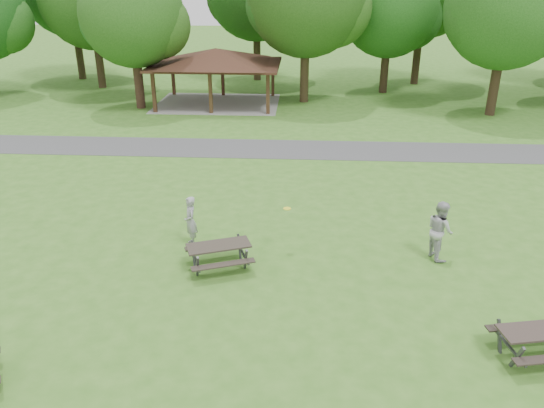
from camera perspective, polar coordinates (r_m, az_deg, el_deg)
The scene contains 11 objects.
ground at distance 15.20m, azimuth -4.75°, elevation -10.55°, with size 160.00×160.00×0.00m, color #3A7020.
asphalt_path at distance 27.82m, azimuth -0.82°, elevation 5.96°, with size 120.00×3.20×0.02m, color #424345.
pavilion at distance 37.29m, azimuth -6.05°, elevation 15.27°, with size 8.60×7.01×3.76m.
tree_row_d at distance 36.69m, azimuth -14.66°, elevation 18.80°, with size 6.93×6.60×9.27m.
tree_row_f at distance 41.46m, azimuth 12.64°, elevation 19.58°, with size 7.35×7.00×9.55m.
tree_row_g at distance 36.55m, azimuth 24.09°, elevation 18.45°, with size 7.77×7.40×10.25m.
picnic_table_middle at distance 16.54m, azimuth -5.73°, elevation -4.98°, with size 2.36×2.13×0.84m.
picnic_table_far at distance 14.43m, azimuth 26.69°, elevation -12.61°, with size 2.13×1.83×0.81m.
frisbee_in_flight at distance 17.16m, azimuth 1.64°, elevation -0.49°, with size 0.33×0.33×0.02m.
frisbee_thrower at distance 17.94m, azimuth -8.76°, elevation -1.85°, with size 0.63×0.42×1.74m, color #969698.
frisbee_catcher at distance 17.73m, azimuth 17.61°, elevation -2.68°, with size 0.95×0.74×1.96m, color #ABABAE.
Camera 1 is at (1.99, -12.39, 8.58)m, focal length 35.00 mm.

